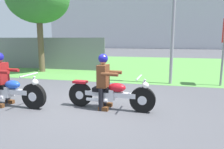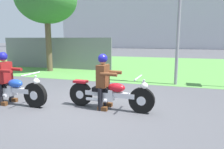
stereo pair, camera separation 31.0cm
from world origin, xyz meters
The scene contains 9 objects.
ground centered at (0.00, 0.00, 0.00)m, with size 120.00×120.00×0.00m, color #4C4C51.
grass_verge centered at (0.00, 9.05, 0.00)m, with size 60.00×12.00×0.01m, color #549342.
stadium_facade centered at (4.20, 36.13, 7.09)m, with size 46.57×8.00×14.19m, color silver.
motorcycle_lead centered at (0.62, -0.05, 0.38)m, with size 2.25×0.66×0.87m.
rider_lead centered at (0.45, -0.04, 0.81)m, with size 0.56×0.48×1.39m.
motorcycle_follow centered at (-2.06, -0.44, 0.40)m, with size 2.28×0.66×0.88m.
rider_follow centered at (-2.22, -0.43, 0.82)m, with size 0.56×0.48×1.41m.
sign_banner centered at (4.01, 3.52, 1.72)m, with size 0.08×0.60×2.60m.
fence_segment centered at (-4.71, 5.98, 0.90)m, with size 7.00×0.06×1.80m, color slate.
Camera 1 is at (1.87, -4.98, 1.76)m, focal length 33.68 mm.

